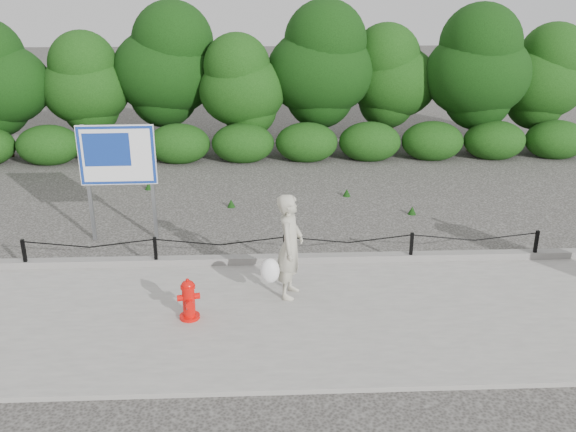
{
  "coord_description": "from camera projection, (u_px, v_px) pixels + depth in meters",
  "views": [
    {
      "loc": [
        -0.41,
        -10.85,
        5.24
      ],
      "look_at": [
        0.08,
        0.2,
        1.0
      ],
      "focal_mm": 38.0,
      "sensor_mm": 36.0,
      "label": 1
    }
  ],
  "objects": [
    {
      "name": "advertising_sign",
      "position": [
        117.0,
        160.0,
        12.67
      ],
      "size": [
        1.59,
        0.16,
        2.54
      ],
      "rotation": [
        0.0,
        0.0,
        0.02
      ],
      "color": "slate",
      "rests_on": "ground"
    },
    {
      "name": "chain_barrier",
      "position": [
        285.0,
        246.0,
        11.85
      ],
      "size": [
        10.06,
        0.06,
        0.6
      ],
      "color": "black",
      "rests_on": "sidewalk"
    },
    {
      "name": "ground",
      "position": [
        285.0,
        267.0,
        12.02
      ],
      "size": [
        90.0,
        90.0,
        0.0
      ],
      "primitive_type": "plane",
      "color": "#2D2B28",
      "rests_on": "ground"
    },
    {
      "name": "treeline",
      "position": [
        286.0,
        72.0,
        19.47
      ],
      "size": [
        20.33,
        3.76,
        4.69
      ],
      "color": "black",
      "rests_on": "ground"
    },
    {
      "name": "curb",
      "position": [
        284.0,
        259.0,
        12.01
      ],
      "size": [
        14.0,
        0.22,
        0.14
      ],
      "primitive_type": "cube",
      "color": "slate",
      "rests_on": "sidewalk"
    },
    {
      "name": "pedestrian",
      "position": [
        289.0,
        248.0,
        10.45
      ],
      "size": [
        0.83,
        0.78,
        1.87
      ],
      "rotation": [
        0.0,
        0.0,
        1.29
      ],
      "color": "#ADA994",
      "rests_on": "sidewalk"
    },
    {
      "name": "fire_hydrant",
      "position": [
        189.0,
        300.0,
        9.9
      ],
      "size": [
        0.4,
        0.41,
        0.71
      ],
      "rotation": [
        0.0,
        0.0,
        0.22
      ],
      "color": "red",
      "rests_on": "sidewalk"
    },
    {
      "name": "sidewalk",
      "position": [
        289.0,
        317.0,
        10.14
      ],
      "size": [
        14.0,
        4.0,
        0.08
      ],
      "primitive_type": "cube",
      "color": "gray",
      "rests_on": "ground"
    }
  ]
}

